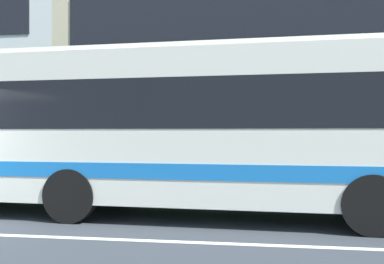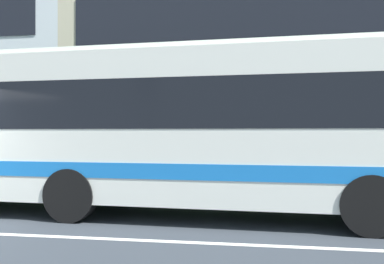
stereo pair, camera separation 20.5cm
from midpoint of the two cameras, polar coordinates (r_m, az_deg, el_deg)
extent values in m
cube|color=#265220|center=(14.08, -12.30, -4.69)|extent=(19.74, 1.10, 1.07)
cube|color=#C1B998|center=(22.56, 13.45, 8.34)|extent=(18.90, 10.82, 9.94)
cube|color=black|center=(17.39, 14.38, 13.56)|extent=(17.38, 0.04, 1.99)
cube|color=silver|center=(9.78, -7.19, 0.49)|extent=(11.29, 3.06, 2.83)
cube|color=black|center=(9.79, -7.19, 2.97)|extent=(10.62, 3.05, 0.90)
cube|color=blue|center=(9.80, -7.19, -4.06)|extent=(11.07, 3.07, 0.28)
cube|color=silver|center=(9.90, -7.19, 9.04)|extent=(10.82, 2.64, 0.12)
cylinder|color=black|center=(10.44, 19.77, -6.49)|extent=(1.01, 0.33, 1.00)
cylinder|color=black|center=(8.17, 21.59, -8.28)|extent=(1.01, 0.33, 1.00)
cylinder|color=black|center=(11.17, -8.42, -6.07)|extent=(1.01, 0.33, 1.00)
cylinder|color=black|center=(9.07, -13.89, -7.46)|extent=(1.01, 0.33, 1.00)
camera|label=1|loc=(0.10, -89.37, 0.00)|focal=44.01mm
camera|label=2|loc=(0.10, 90.63, 0.00)|focal=44.01mm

